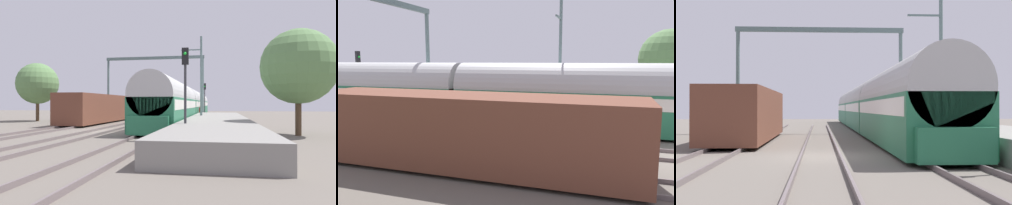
% 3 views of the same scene
% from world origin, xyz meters
% --- Properties ---
extents(platform, '(4.40, 28.00, 0.90)m').
position_xyz_m(platform, '(7.86, 2.00, 0.45)').
color(platform, gray).
rests_on(platform, ground).
extents(passenger_train, '(2.93, 49.20, 3.82)m').
position_xyz_m(passenger_train, '(4.05, 20.86, 1.97)').
color(passenger_train, '#236B47').
rests_on(passenger_train, ground).
extents(freight_car, '(2.80, 13.00, 2.70)m').
position_xyz_m(freight_car, '(-4.05, 8.49, 1.47)').
color(freight_car, brown).
rests_on(freight_car, ground).
extents(person_crossing, '(0.34, 0.45, 1.73)m').
position_xyz_m(person_crossing, '(5.83, 15.45, 1.03)').
color(person_crossing, '#303030').
rests_on(person_crossing, ground).
extents(railway_signal_far, '(0.36, 0.30, 4.87)m').
position_xyz_m(railway_signal_far, '(5.96, 22.87, 3.13)').
color(railway_signal_far, '#2D2D33').
rests_on(railway_signal_far, ground).
extents(catenary_gantry, '(12.49, 0.28, 7.86)m').
position_xyz_m(catenary_gantry, '(0.00, 16.43, 5.63)').
color(catenary_gantry, slate).
rests_on(catenary_gantry, ground).
extents(catenary_pole_east_mid, '(1.90, 0.20, 8.00)m').
position_xyz_m(catenary_pole_east_mid, '(6.40, 6.67, 4.15)').
color(catenary_pole_east_mid, slate).
rests_on(catenary_pole_east_mid, ground).
extents(tree_east_background, '(4.60, 4.60, 6.54)m').
position_xyz_m(tree_east_background, '(12.83, -0.80, 4.23)').
color(tree_east_background, '#4C3826').
rests_on(tree_east_background, ground).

